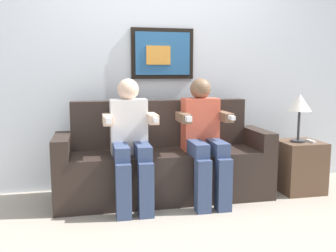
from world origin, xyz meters
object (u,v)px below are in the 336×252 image
(person_on_right, at_px, (204,135))
(side_table_right, at_px, (299,166))
(spare_remote_on_table, at_px, (311,141))
(person_on_left, at_px, (130,138))
(couch, at_px, (164,164))
(table_lamp, at_px, (300,105))

(person_on_right, bearing_deg, side_table_right, 3.52)
(spare_remote_on_table, bearing_deg, person_on_left, -179.93)
(spare_remote_on_table, bearing_deg, side_table_right, 141.90)
(couch, bearing_deg, side_table_right, -4.56)
(person_on_right, xyz_separation_m, side_table_right, (1.00, 0.06, -0.36))
(person_on_left, xyz_separation_m, side_table_right, (1.66, 0.06, -0.36))
(couch, height_order, person_on_right, person_on_right)
(couch, bearing_deg, table_lamp, -5.78)
(person_on_left, height_order, spare_remote_on_table, person_on_left)
(person_on_left, height_order, side_table_right, person_on_left)
(person_on_right, relative_size, side_table_right, 2.22)
(couch, height_order, side_table_right, couch)
(person_on_left, distance_m, side_table_right, 1.70)
(couch, bearing_deg, person_on_left, -153.11)
(couch, height_order, person_on_left, person_on_left)
(side_table_right, bearing_deg, person_on_left, -177.88)
(person_on_left, bearing_deg, table_lamp, 1.31)
(person_on_right, height_order, table_lamp, person_on_right)
(side_table_right, relative_size, spare_remote_on_table, 3.85)
(person_on_left, distance_m, person_on_right, 0.66)
(couch, relative_size, person_on_left, 1.77)
(person_on_right, bearing_deg, spare_remote_on_table, 0.11)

